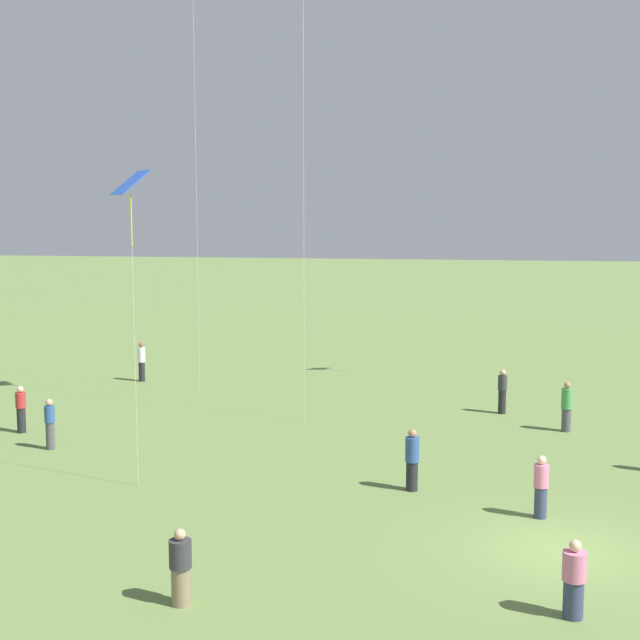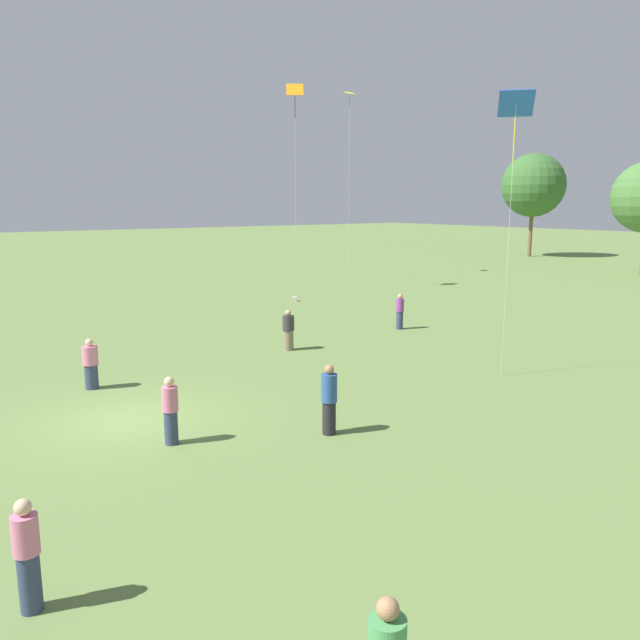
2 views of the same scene
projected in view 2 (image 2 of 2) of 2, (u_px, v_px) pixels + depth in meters
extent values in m
plane|color=olive|center=(126.00, 420.00, 16.72)|extent=(240.00, 240.00, 0.00)
cylinder|color=brown|center=(530.00, 233.00, 67.19)|extent=(0.40, 0.40, 5.06)
sphere|color=#38662D|center=(533.00, 185.00, 66.26)|extent=(6.68, 6.68, 6.68)
cylinder|color=#333D5B|center=(171.00, 427.00, 15.03)|extent=(0.40, 0.40, 0.83)
cylinder|color=pink|center=(170.00, 399.00, 14.90)|extent=(0.47, 0.47, 0.61)
sphere|color=beige|center=(169.00, 382.00, 14.82)|extent=(0.24, 0.24, 0.24)
cylinder|color=#847056|center=(289.00, 340.00, 24.64)|extent=(0.55, 0.55, 0.80)
cylinder|color=#333338|center=(288.00, 323.00, 24.51)|extent=(0.65, 0.65, 0.58)
sphere|color=tan|center=(288.00, 313.00, 24.44)|extent=(0.24, 0.24, 0.24)
cylinder|color=#333D5B|center=(30.00, 582.00, 8.85)|extent=(0.44, 0.44, 0.89)
cylinder|color=pink|center=(25.00, 535.00, 8.71)|extent=(0.51, 0.51, 0.58)
sphere|color=beige|center=(23.00, 507.00, 8.64)|extent=(0.24, 0.24, 0.24)
cylinder|color=#232328|center=(329.00, 418.00, 15.67)|extent=(0.34, 0.34, 0.85)
cylinder|color=#2D5193|center=(329.00, 388.00, 15.52)|extent=(0.41, 0.41, 0.71)
sphere|color=#A87A56|center=(329.00, 369.00, 15.43)|extent=(0.24, 0.24, 0.24)
cylinder|color=#333D5B|center=(400.00, 320.00, 28.72)|extent=(0.44, 0.44, 0.83)
cylinder|color=purple|center=(400.00, 305.00, 28.59)|extent=(0.52, 0.52, 0.58)
sphere|color=tan|center=(400.00, 296.00, 28.51)|extent=(0.24, 0.24, 0.24)
sphere|color=#A87A56|center=(388.00, 609.00, 6.30)|extent=(0.24, 0.24, 0.24)
cylinder|color=#333D5B|center=(92.00, 377.00, 19.51)|extent=(0.54, 0.54, 0.78)
cylinder|color=pink|center=(90.00, 355.00, 19.39)|extent=(0.63, 0.63, 0.59)
sphere|color=beige|center=(89.00, 342.00, 19.31)|extent=(0.24, 0.24, 0.24)
cube|color=yellow|center=(350.00, 93.00, 47.16)|extent=(0.71, 0.74, 0.24)
cylinder|color=blue|center=(350.00, 101.00, 47.27)|extent=(0.04, 0.04, 0.79)
cylinder|color=silver|center=(349.00, 187.00, 48.45)|extent=(0.01, 0.01, 13.92)
cube|color=blue|center=(516.00, 103.00, 19.41)|extent=(1.36, 1.34, 0.70)
cylinder|color=yellow|center=(514.00, 139.00, 19.61)|extent=(0.04, 0.04, 1.47)
cylinder|color=silver|center=(508.00, 245.00, 20.23)|extent=(0.01, 0.01, 8.79)
cube|color=orange|center=(295.00, 89.00, 38.72)|extent=(1.18, 1.28, 0.80)
cylinder|color=black|center=(295.00, 106.00, 38.90)|extent=(0.04, 0.04, 1.38)
cylinder|color=silver|center=(296.00, 193.00, 39.89)|extent=(0.01, 0.01, 12.67)
cube|color=beige|center=(294.00, 299.00, 36.93)|extent=(0.42, 0.41, 0.25)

